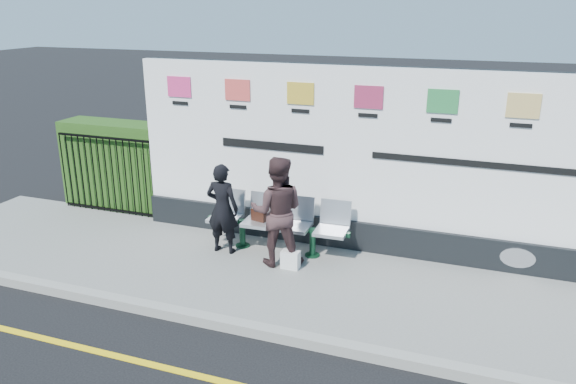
# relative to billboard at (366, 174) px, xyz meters

# --- Properties ---
(pavement) EXTENTS (14.00, 3.00, 0.12)m
(pavement) POSITION_rel_billboard_xyz_m (-0.50, -1.35, -1.36)
(pavement) COLOR slate
(pavement) RESTS_ON ground
(kerb) EXTENTS (14.00, 0.18, 0.14)m
(kerb) POSITION_rel_billboard_xyz_m (-0.50, -2.85, -1.35)
(kerb) COLOR gray
(kerb) RESTS_ON ground
(billboard) EXTENTS (8.00, 0.30, 3.00)m
(billboard) POSITION_rel_billboard_xyz_m (0.00, 0.00, 0.00)
(billboard) COLOR black
(billboard) RESTS_ON pavement
(hedge) EXTENTS (2.35, 0.70, 1.70)m
(hedge) POSITION_rel_billboard_xyz_m (-5.08, 0.45, -0.45)
(hedge) COLOR #264C16
(hedge) RESTS_ON pavement
(railing) EXTENTS (2.05, 0.06, 1.54)m
(railing) POSITION_rel_billboard_xyz_m (-5.08, -0.00, -0.53)
(railing) COLOR black
(railing) RESTS_ON pavement
(bench) EXTENTS (2.36, 0.68, 0.50)m
(bench) POSITION_rel_billboard_xyz_m (-1.32, -0.60, -1.05)
(bench) COLOR #B3B6BD
(bench) RESTS_ON pavement
(woman_left) EXTENTS (0.55, 0.37, 1.50)m
(woman_left) POSITION_rel_billboard_xyz_m (-2.14, -0.90, -0.55)
(woman_left) COLOR black
(woman_left) RESTS_ON pavement
(woman_right) EXTENTS (0.99, 0.86, 1.74)m
(woman_right) POSITION_rel_billboard_xyz_m (-1.15, -1.02, -0.43)
(woman_right) COLOR #3B2627
(woman_right) RESTS_ON pavement
(handbag_brown) EXTENTS (0.28, 0.17, 0.20)m
(handbag_brown) POSITION_rel_billboard_xyz_m (-1.63, -0.61, -0.70)
(handbag_brown) COLOR black
(handbag_brown) RESTS_ON bench
(carrier_bag_white) EXTENTS (0.28, 0.17, 0.28)m
(carrier_bag_white) POSITION_rel_billboard_xyz_m (-0.89, -1.12, -1.16)
(carrier_bag_white) COLOR white
(carrier_bag_white) RESTS_ON pavement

